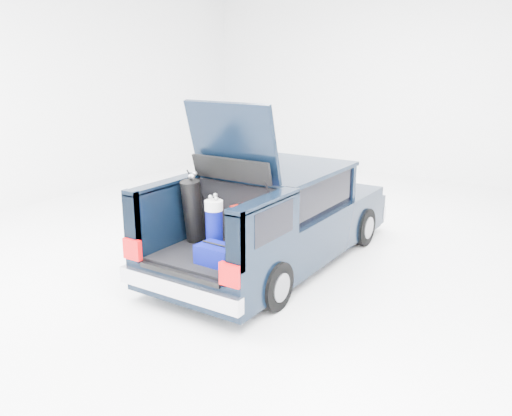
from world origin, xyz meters
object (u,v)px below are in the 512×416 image
Objects in this scene: red_suitcase at (245,228)px; blue_golf_bag at (214,226)px; car at (278,218)px; black_golf_bag at (193,211)px; blue_duffel at (217,255)px.

blue_golf_bag is (-0.23, -0.35, 0.08)m from red_suitcase.
red_suitcase is at bearing 35.54° from blue_golf_bag.
black_golf_bag is (-0.50, -1.36, 0.36)m from car.
car is at bearing 113.89° from red_suitcase.
blue_duffel is at bearing -69.18° from blue_golf_bag.
car is at bearing 68.41° from blue_golf_bag.
car is at bearing 99.79° from blue_duffel.
blue_golf_bag reaches higher than red_suitcase.
black_golf_bag is at bearing -152.84° from red_suitcase.
blue_duffel is (0.03, -0.64, -0.16)m from red_suitcase.
car is 9.30× the size of blue_duffel.
blue_golf_bag is 1.55× the size of blue_duffel.
black_golf_bag reaches higher than blue_duffel.
black_golf_bag is at bearing -110.16° from car.
black_golf_bag is at bearing 138.74° from blue_golf_bag.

